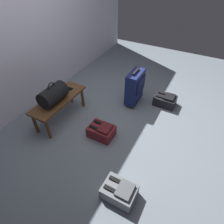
# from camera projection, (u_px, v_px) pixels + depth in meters

# --- Properties ---
(ground_plane) EXTENTS (6.60, 6.60, 0.00)m
(ground_plane) POSITION_uv_depth(u_px,v_px,m) (119.00, 119.00, 3.27)
(ground_plane) COLOR slate
(back_wall) EXTENTS (6.00, 0.10, 2.80)m
(back_wall) POSITION_uv_depth(u_px,v_px,m) (27.00, 18.00, 2.93)
(back_wall) COLOR silver
(back_wall) RESTS_ON ground
(bench) EXTENTS (1.00, 0.36, 0.40)m
(bench) POSITION_uv_depth(u_px,v_px,m) (59.00, 102.00, 3.07)
(bench) COLOR brown
(bench) RESTS_ON ground
(duffel_bag_black) EXTENTS (0.44, 0.26, 0.34)m
(duffel_bag_black) POSITION_uv_depth(u_px,v_px,m) (53.00, 94.00, 2.89)
(duffel_bag_black) COLOR black
(duffel_bag_black) RESTS_ON bench
(cell_phone) EXTENTS (0.07, 0.14, 0.01)m
(cell_phone) POSITION_uv_depth(u_px,v_px,m) (69.00, 88.00, 3.24)
(cell_phone) COLOR black
(cell_phone) RESTS_ON bench
(suitcase_upright_navy) EXTENTS (0.43, 0.22, 0.66)m
(suitcase_upright_navy) POSITION_uv_depth(u_px,v_px,m) (135.00, 87.00, 3.41)
(suitcase_upright_navy) COLOR navy
(suitcase_upright_navy) RESTS_ON ground
(backpack_maroon) EXTENTS (0.28, 0.38, 0.21)m
(backpack_maroon) POSITION_uv_depth(u_px,v_px,m) (102.00, 131.00, 2.93)
(backpack_maroon) COLOR maroon
(backpack_maroon) RESTS_ON ground
(backpack_grey) EXTENTS (0.28, 0.38, 0.21)m
(backpack_grey) POSITION_uv_depth(u_px,v_px,m) (120.00, 192.00, 2.21)
(backpack_grey) COLOR slate
(backpack_grey) RESTS_ON ground
(backpack_dark) EXTENTS (0.28, 0.38, 0.21)m
(backpack_dark) POSITION_uv_depth(u_px,v_px,m) (165.00, 100.00, 3.51)
(backpack_dark) COLOR black
(backpack_dark) RESTS_ON ground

